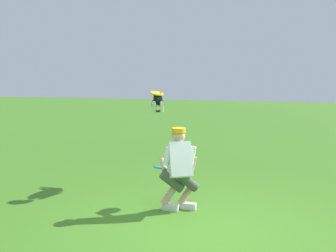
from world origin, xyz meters
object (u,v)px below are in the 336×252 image
Objects in this scene: frisbee_held at (161,168)px; person at (179,166)px; dog at (158,104)px; frisbee_flying at (157,93)px.

person is at bearing 156.92° from frisbee_held.
dog reaches higher than person.
dog is (0.84, -1.41, 0.86)m from person.
frisbee_flying is at bearing -2.45° from dog.
person is 1.85m from dog.
person is 1.71m from frisbee_flying.
dog is 1.65m from frisbee_held.
frisbee_held is (0.36, -0.15, -0.09)m from person.
frisbee_flying is at bearing 5.83° from person.
frisbee_held is (-0.39, 0.94, -1.17)m from frisbee_flying.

